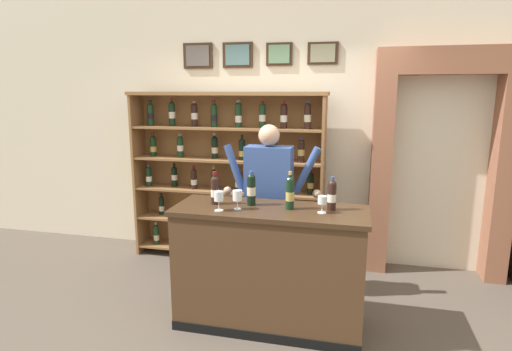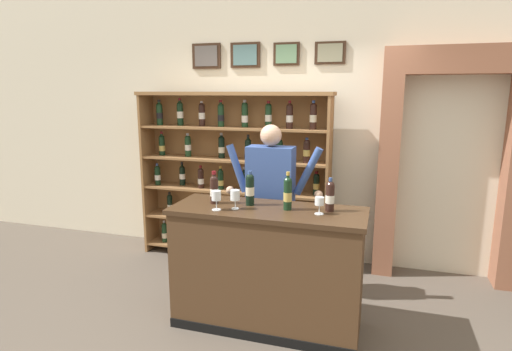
{
  "view_description": "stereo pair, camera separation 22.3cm",
  "coord_description": "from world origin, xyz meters",
  "px_view_note": "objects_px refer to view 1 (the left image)",
  "views": [
    {
      "loc": [
        0.73,
        -3.22,
        1.98
      ],
      "look_at": [
        -0.11,
        0.25,
        1.25
      ],
      "focal_mm": 29.15,
      "sensor_mm": 36.0,
      "label": 1
    },
    {
      "loc": [
        0.94,
        -3.16,
        1.98
      ],
      "look_at": [
        -0.11,
        0.25,
        1.25
      ],
      "focal_mm": 29.15,
      "sensor_mm": 36.0,
      "label": 2
    }
  ],
  "objects_px": {
    "tasting_bottle_prosecco": "(251,189)",
    "tasting_bottle_vin_santo": "(290,192)",
    "tasting_bottle_riserva": "(332,195)",
    "wine_glass_spare": "(219,197)",
    "shopkeeper": "(269,191)",
    "wine_glass_right": "(322,201)",
    "tasting_counter": "(269,267)",
    "wine_glass_left": "(237,196)",
    "tasting_bottle_grappa": "(215,189)",
    "wine_shelf": "(227,170)"
  },
  "relations": [
    {
      "from": "shopkeeper",
      "to": "wine_glass_left",
      "type": "xyz_separation_m",
      "value": [
        -0.13,
        -0.63,
        0.1
      ]
    },
    {
      "from": "shopkeeper",
      "to": "tasting_bottle_riserva",
      "type": "height_order",
      "value": "shopkeeper"
    },
    {
      "from": "tasting_bottle_vin_santo",
      "to": "wine_glass_left",
      "type": "relative_size",
      "value": 1.98
    },
    {
      "from": "shopkeeper",
      "to": "tasting_bottle_vin_santo",
      "type": "distance_m",
      "value": 0.61
    },
    {
      "from": "tasting_bottle_grappa",
      "to": "tasting_bottle_riserva",
      "type": "bearing_deg",
      "value": 2.72
    },
    {
      "from": "wine_shelf",
      "to": "shopkeeper",
      "type": "bearing_deg",
      "value": -50.08
    },
    {
      "from": "tasting_bottle_riserva",
      "to": "tasting_bottle_prosecco",
      "type": "bearing_deg",
      "value": -179.05
    },
    {
      "from": "wine_shelf",
      "to": "wine_glass_right",
      "type": "bearing_deg",
      "value": -48.48
    },
    {
      "from": "tasting_bottle_riserva",
      "to": "wine_glass_right",
      "type": "xyz_separation_m",
      "value": [
        -0.07,
        -0.1,
        -0.03
      ]
    },
    {
      "from": "tasting_counter",
      "to": "wine_glass_spare",
      "type": "relative_size",
      "value": 10.02
    },
    {
      "from": "tasting_counter",
      "to": "tasting_bottle_prosecco",
      "type": "distance_m",
      "value": 0.69
    },
    {
      "from": "wine_glass_left",
      "to": "wine_glass_right",
      "type": "xyz_separation_m",
      "value": [
        0.68,
        0.06,
        -0.02
      ]
    },
    {
      "from": "wine_shelf",
      "to": "wine_glass_right",
      "type": "distance_m",
      "value": 1.82
    },
    {
      "from": "wine_shelf",
      "to": "wine_glass_left",
      "type": "distance_m",
      "value": 1.52
    },
    {
      "from": "shopkeeper",
      "to": "wine_glass_spare",
      "type": "height_order",
      "value": "shopkeeper"
    },
    {
      "from": "tasting_bottle_prosecco",
      "to": "tasting_bottle_vin_santo",
      "type": "bearing_deg",
      "value": -7.67
    },
    {
      "from": "tasting_counter",
      "to": "tasting_bottle_riserva",
      "type": "relative_size",
      "value": 5.85
    },
    {
      "from": "wine_glass_spare",
      "to": "wine_glass_right",
      "type": "bearing_deg",
      "value": 9.09
    },
    {
      "from": "shopkeeper",
      "to": "wine_glass_spare",
      "type": "xyz_separation_m",
      "value": [
        -0.26,
        -0.71,
        0.1
      ]
    },
    {
      "from": "tasting_bottle_prosecco",
      "to": "wine_glass_left",
      "type": "relative_size",
      "value": 1.85
    },
    {
      "from": "tasting_counter",
      "to": "tasting_bottle_grappa",
      "type": "bearing_deg",
      "value": 176.47
    },
    {
      "from": "tasting_bottle_prosecco",
      "to": "wine_glass_right",
      "type": "relative_size",
      "value": 2.13
    },
    {
      "from": "wine_glass_spare",
      "to": "tasting_bottle_prosecco",
      "type": "bearing_deg",
      "value": 46.41
    },
    {
      "from": "tasting_bottle_vin_santo",
      "to": "wine_glass_spare",
      "type": "relative_size",
      "value": 1.96
    },
    {
      "from": "shopkeeper",
      "to": "tasting_counter",
      "type": "bearing_deg",
      "value": -77.42
    },
    {
      "from": "wine_glass_left",
      "to": "wine_glass_spare",
      "type": "distance_m",
      "value": 0.15
    },
    {
      "from": "tasting_counter",
      "to": "tasting_bottle_riserva",
      "type": "xyz_separation_m",
      "value": [
        0.49,
        0.08,
        0.65
      ]
    },
    {
      "from": "tasting_counter",
      "to": "tasting_bottle_grappa",
      "type": "xyz_separation_m",
      "value": [
        -0.48,
        0.03,
        0.65
      ]
    },
    {
      "from": "tasting_counter",
      "to": "shopkeeper",
      "type": "distance_m",
      "value": 0.77
    },
    {
      "from": "wine_glass_right",
      "to": "shopkeeper",
      "type": "bearing_deg",
      "value": 133.58
    },
    {
      "from": "wine_glass_left",
      "to": "tasting_bottle_prosecco",
      "type": "bearing_deg",
      "value": 62.57
    },
    {
      "from": "tasting_bottle_riserva",
      "to": "wine_glass_spare",
      "type": "bearing_deg",
      "value": -165.05
    },
    {
      "from": "tasting_counter",
      "to": "wine_glass_left",
      "type": "bearing_deg",
      "value": -161.2
    },
    {
      "from": "tasting_bottle_riserva",
      "to": "wine_glass_spare",
      "type": "xyz_separation_m",
      "value": [
        -0.88,
        -0.23,
        -0.02
      ]
    },
    {
      "from": "wine_glass_left",
      "to": "wine_glass_right",
      "type": "relative_size",
      "value": 1.15
    },
    {
      "from": "tasting_bottle_riserva",
      "to": "wine_glass_left",
      "type": "height_order",
      "value": "tasting_bottle_riserva"
    },
    {
      "from": "tasting_bottle_grappa",
      "to": "tasting_bottle_riserva",
      "type": "relative_size",
      "value": 1.03
    },
    {
      "from": "tasting_bottle_vin_santo",
      "to": "wine_glass_right",
      "type": "height_order",
      "value": "tasting_bottle_vin_santo"
    },
    {
      "from": "tasting_counter",
      "to": "wine_glass_spare",
      "type": "bearing_deg",
      "value": -157.65
    },
    {
      "from": "wine_shelf",
      "to": "tasting_bottle_grappa",
      "type": "xyz_separation_m",
      "value": [
        0.3,
        -1.3,
        0.09
      ]
    },
    {
      "from": "tasting_bottle_grappa",
      "to": "wine_glass_spare",
      "type": "xyz_separation_m",
      "value": [
        0.1,
        -0.19,
        -0.02
      ]
    },
    {
      "from": "shopkeeper",
      "to": "tasting_bottle_prosecco",
      "type": "height_order",
      "value": "shopkeeper"
    },
    {
      "from": "tasting_bottle_prosecco",
      "to": "wine_glass_right",
      "type": "bearing_deg",
      "value": -8.9
    },
    {
      "from": "wine_glass_right",
      "to": "tasting_bottle_vin_santo",
      "type": "bearing_deg",
      "value": 169.54
    },
    {
      "from": "tasting_bottle_grappa",
      "to": "wine_glass_left",
      "type": "bearing_deg",
      "value": -26.51
    },
    {
      "from": "tasting_bottle_vin_santo",
      "to": "tasting_bottle_riserva",
      "type": "relative_size",
      "value": 1.14
    },
    {
      "from": "tasting_bottle_riserva",
      "to": "tasting_counter",
      "type": "bearing_deg",
      "value": -171.23
    },
    {
      "from": "shopkeeper",
      "to": "wine_glass_right",
      "type": "bearing_deg",
      "value": -46.42
    },
    {
      "from": "tasting_bottle_vin_santo",
      "to": "tasting_bottle_riserva",
      "type": "xyz_separation_m",
      "value": [
        0.33,
        0.06,
        -0.01
      ]
    },
    {
      "from": "tasting_bottle_vin_santo",
      "to": "wine_glass_right",
      "type": "relative_size",
      "value": 2.28
    }
  ]
}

